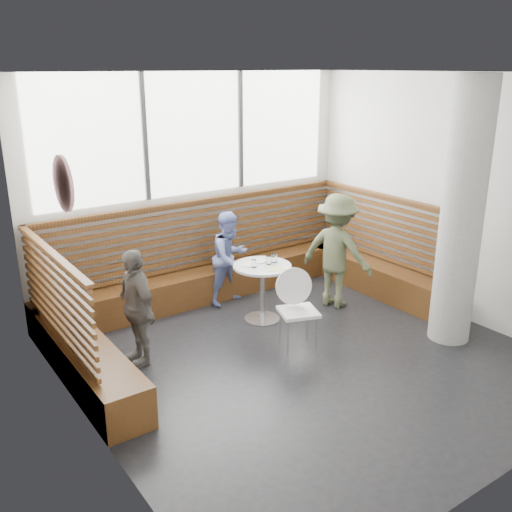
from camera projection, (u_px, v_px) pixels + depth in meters
room at (309, 227)px, 6.18m from camera, size 5.00×5.00×3.20m
booth at (224, 282)px, 7.94m from camera, size 5.00×2.50×1.44m
concrete_column at (462, 215)px, 6.72m from camera, size 0.50×0.50×3.20m
wall_art at (63, 184)px, 4.93m from camera, size 0.03×0.50×0.50m
cafe_table at (262, 281)px, 7.53m from camera, size 0.77×0.77×0.79m
cafe_chair at (295, 303)px, 6.85m from camera, size 0.46×0.45×0.96m
adult_man at (337, 251)px, 7.95m from camera, size 0.93×1.19×1.62m
child_back at (230, 258)px, 8.10m from camera, size 0.76×0.66×1.34m
child_left at (136, 307)px, 6.41m from camera, size 0.34×0.81×1.37m
plate_near at (249, 265)px, 7.46m from camera, size 0.21×0.21×0.01m
plate_far at (259, 261)px, 7.58m from camera, size 0.19×0.19×0.01m
glass_left at (254, 264)px, 7.36m from camera, size 0.07×0.07×0.10m
glass_mid at (269, 260)px, 7.48m from camera, size 0.07×0.07×0.11m
glass_right at (274, 258)px, 7.55m from camera, size 0.08×0.08×0.12m
menu_card at (276, 269)px, 7.31m from camera, size 0.24×0.20×0.00m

